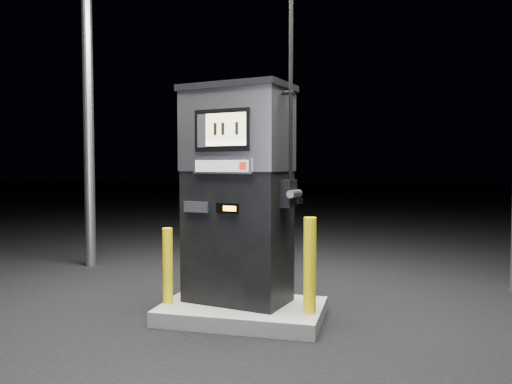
# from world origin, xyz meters

# --- Properties ---
(ground) EXTENTS (80.00, 80.00, 0.00)m
(ground) POSITION_xyz_m (0.00, 0.00, 0.00)
(ground) COLOR black
(ground) RESTS_ON ground
(pump_island) EXTENTS (1.60, 1.00, 0.15)m
(pump_island) POSITION_xyz_m (0.00, 0.00, 0.07)
(pump_island) COLOR slate
(pump_island) RESTS_ON ground
(fuel_dispenser) EXTENTS (1.27, 0.86, 4.57)m
(fuel_dispenser) POSITION_xyz_m (-0.07, 0.10, 1.28)
(fuel_dispenser) COLOR black
(fuel_dispenser) RESTS_ON pump_island
(bollard_left) EXTENTS (0.12, 0.12, 0.77)m
(bollard_left) POSITION_xyz_m (-0.74, -0.16, 0.53)
(bollard_left) COLOR yellow
(bollard_left) RESTS_ON pump_island
(bollard_right) EXTENTS (0.15, 0.15, 0.91)m
(bollard_right) POSITION_xyz_m (0.70, -0.14, 0.60)
(bollard_right) COLOR yellow
(bollard_right) RESTS_ON pump_island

